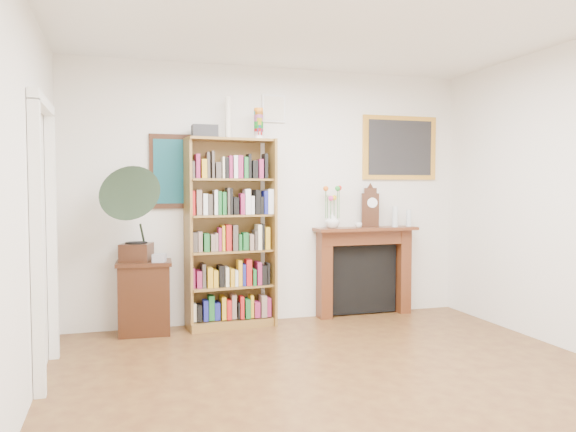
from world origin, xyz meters
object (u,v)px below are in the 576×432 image
object	(u,v)px
mantel_clock	(370,208)
bottle_right	(409,218)
bookshelf	(231,222)
bottle_left	(395,217)
fireplace	(364,264)
teacup	(358,225)
cd_stack	(159,258)
flower_vase	(332,220)
side_cabinet	(144,298)
gramophone	(136,209)

from	to	relation	value
mantel_clock	bottle_right	bearing A→B (deg)	17.76
bookshelf	bottle_left	bearing A→B (deg)	-5.25
bookshelf	mantel_clock	bearing A→B (deg)	-2.98
fireplace	teacup	world-z (taller)	teacup
cd_stack	fireplace	bearing A→B (deg)	5.65
mantel_clock	teacup	xyz separation A→B (m)	(-0.18, -0.08, -0.19)
mantel_clock	fireplace	bearing A→B (deg)	-178.44
cd_stack	flower_vase	world-z (taller)	flower_vase
mantel_clock	cd_stack	bearing A→B (deg)	-154.16
flower_vase	teacup	world-z (taller)	flower_vase
fireplace	cd_stack	world-z (taller)	fireplace
flower_vase	teacup	size ratio (longest dim) A/B	2.19
bottle_right	flower_vase	bearing A→B (deg)	179.65
side_cabinet	bottle_right	world-z (taller)	bottle_right
bottle_left	side_cabinet	bearing A→B (deg)	-179.23
side_cabinet	flower_vase	distance (m)	2.20
cd_stack	flower_vase	size ratio (longest dim) A/B	0.70
bookshelf	bottle_left	world-z (taller)	bookshelf
flower_vase	bookshelf	bearing A→B (deg)	-177.60
cd_stack	gramophone	bearing A→B (deg)	-177.52
fireplace	bottle_left	distance (m)	0.66
gramophone	bottle_left	bearing A→B (deg)	20.23
fireplace	bottle_right	size ratio (longest dim) A/B	6.09
side_cabinet	bookshelf	bearing A→B (deg)	6.06
flower_vase	gramophone	bearing A→B (deg)	-174.75
bookshelf	side_cabinet	size ratio (longest dim) A/B	3.10
bookshelf	fireplace	distance (m)	1.67
flower_vase	bottle_right	bearing A→B (deg)	-0.35
gramophone	fireplace	bearing A→B (deg)	22.60
gramophone	cd_stack	world-z (taller)	gramophone
mantel_clock	bottle_left	distance (m)	0.31
teacup	side_cabinet	bearing A→B (deg)	-179.55
cd_stack	bottle_right	distance (m)	2.91
mantel_clock	bottle_right	distance (m)	0.50
fireplace	gramophone	xyz separation A→B (m)	(-2.55, -0.24, 0.68)
gramophone	bookshelf	bearing A→B (deg)	25.88
flower_vase	bottle_left	xyz separation A→B (m)	(0.76, -0.04, 0.03)
fireplace	flower_vase	world-z (taller)	flower_vase
side_cabinet	cd_stack	distance (m)	0.45
bottle_right	bottle_left	bearing A→B (deg)	-169.17
fireplace	side_cabinet	bearing A→B (deg)	-177.91
mantel_clock	flower_vase	xyz separation A→B (m)	(-0.47, -0.02, -0.13)
cd_stack	bottle_left	xyz separation A→B (m)	(2.68, 0.14, 0.37)
mantel_clock	teacup	bearing A→B (deg)	-134.63
bookshelf	teacup	distance (m)	1.47
bookshelf	gramophone	bearing A→B (deg)	-176.74
bottle_left	fireplace	bearing A→B (deg)	165.94
mantel_clock	bottle_left	size ratio (longest dim) A/B	1.88
cd_stack	bottle_right	bearing A→B (deg)	3.60
side_cabinet	fireplace	bearing A→B (deg)	6.88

